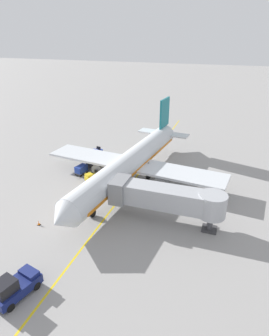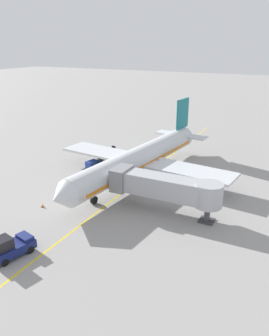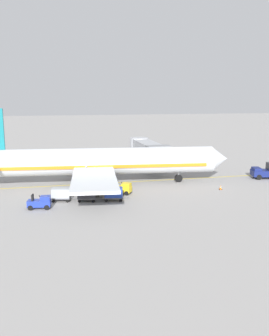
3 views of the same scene
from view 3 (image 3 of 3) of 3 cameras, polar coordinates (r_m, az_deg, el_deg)
The scene contains 12 objects.
ground_plane at distance 52.80m, azimuth -3.65°, elevation -2.31°, with size 400.00×400.00×0.00m, color gray.
gate_lead_in_line at distance 52.80m, azimuth -3.65°, elevation -2.31°, with size 0.24×80.00×0.01m, color gold.
parked_airliner at distance 51.54m, azimuth -5.58°, elevation 0.94°, with size 30.40×37.34×10.63m.
jet_bridge at distance 61.01m, azimuth 2.03°, elevation 2.81°, with size 14.39×3.50×4.98m.
pushback_tractor at distance 58.87m, azimuth 19.98°, elevation -0.48°, with size 3.20×4.80×2.40m.
baggage_tug_lead at distance 41.88m, azimuth -14.46°, elevation -5.19°, with size 1.59×2.64×1.62m.
baggage_tug_trailing at distance 46.68m, azimuth -1.95°, elevation -3.18°, with size 2.32×2.76×1.62m.
baggage_cart_front at distance 43.62m, azimuth -3.25°, elevation -3.88°, with size 1.74×2.98×1.58m.
baggage_cart_second_in_train at distance 43.69m, azimuth -7.41°, elevation -3.93°, with size 1.74×2.98×1.58m.
baggage_cart_third_in_train at distance 44.18m, azimuth -11.34°, elevation -3.89°, with size 1.74×2.98×1.58m.
ground_crew_wing_walker at distance 45.57m, azimuth -5.72°, elevation -3.26°, with size 0.55×0.60×1.69m.
safety_cone_nose_left at distance 50.14m, azimuth 13.22°, elevation -2.97°, with size 0.36×0.36×0.59m.
Camera 3 is at (50.67, -8.58, 12.13)m, focal length 39.26 mm.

